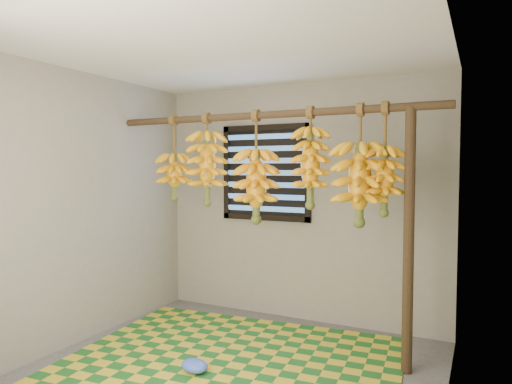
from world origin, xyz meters
The scene contains 16 objects.
floor centered at (0.00, 0.00, -0.01)m, with size 3.00×3.00×0.01m, color #4C4C4C.
ceiling centered at (0.00, 0.00, 2.40)m, with size 3.00×3.00×0.01m, color silver.
wall_back centered at (0.00, 1.50, 1.20)m, with size 3.00×0.01×2.40m, color gray.
wall_left centered at (-1.50, 0.00, 1.20)m, with size 0.01×3.00×2.40m, color gray.
wall_right centered at (1.50, 0.00, 1.20)m, with size 0.01×3.00×2.40m, color gray.
window centered at (-0.35, 1.48, 1.50)m, with size 1.00×0.04×1.00m.
hanging_pole centered at (0.00, 0.70, 2.00)m, with size 0.06×0.06×3.00m, color #41321D.
support_post centered at (1.20, 0.70, 1.00)m, with size 0.08×0.08×2.00m, color #41321D.
woven_mat centered at (-0.08, 0.26, 0.01)m, with size 2.58×2.06×0.01m, color #1B5E20.
plastic_bag centered at (-0.23, -0.03, 0.06)m, with size 0.23×0.17×0.09m, color blue.
banana_bunch_a centered at (-0.94, 0.70, 1.47)m, with size 0.32×0.32×0.80m.
banana_bunch_b centered at (-0.57, 0.70, 1.55)m, with size 0.37×0.37×0.84m.
banana_bunch_c centered at (-0.07, 0.70, 1.40)m, with size 0.37×0.37×0.97m.
banana_bunch_d centered at (0.42, 0.70, 1.56)m, with size 0.29×0.29×0.83m.
banana_bunch_e centered at (0.83, 0.70, 1.43)m, with size 0.41×0.41×0.95m.
banana_bunch_f centered at (1.02, 0.70, 1.46)m, with size 0.27×0.27×0.86m.
Camera 1 is at (1.69, -2.83, 1.55)m, focal length 32.00 mm.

